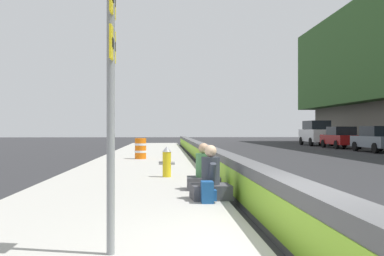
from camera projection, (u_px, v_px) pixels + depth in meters
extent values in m
cube|color=#545456|center=(309.00, 223.00, 5.23)|extent=(76.00, 0.44, 0.85)
cube|color=#8CC62D|center=(290.00, 227.00, 5.22)|extent=(74.48, 0.01, 0.54)
cylinder|color=gray|center=(111.00, 90.00, 4.98)|extent=(0.09, 0.09, 3.60)
cube|color=yellow|center=(113.00, 44.00, 4.98)|extent=(0.44, 0.02, 0.36)
cube|color=black|center=(114.00, 44.00, 4.99)|extent=(0.30, 0.01, 0.10)
cylinder|color=gold|center=(167.00, 164.00, 13.03)|extent=(0.24, 0.24, 0.72)
cone|color=gray|center=(167.00, 149.00, 13.03)|extent=(0.26, 0.26, 0.16)
cylinder|color=gray|center=(173.00, 163.00, 13.04)|extent=(0.10, 0.12, 0.10)
cylinder|color=gray|center=(161.00, 163.00, 13.02)|extent=(0.10, 0.12, 0.10)
cube|color=#424247|center=(211.00, 192.00, 8.93)|extent=(0.70, 0.81, 0.28)
cylinder|color=#333842|center=(211.00, 171.00, 8.93)|extent=(0.36, 0.36, 0.54)
sphere|color=beige|center=(211.00, 151.00, 8.93)|extent=(0.24, 0.24, 0.24)
cylinder|color=#333842|center=(209.00, 172.00, 9.13)|extent=(0.28, 0.15, 0.47)
cylinder|color=#333842|center=(212.00, 174.00, 8.73)|extent=(0.28, 0.15, 0.47)
cube|color=#424247|center=(204.00, 183.00, 10.34)|extent=(0.67, 0.78, 0.28)
cylinder|color=#4C8951|center=(204.00, 165.00, 10.34)|extent=(0.36, 0.36, 0.53)
sphere|color=tan|center=(204.00, 148.00, 10.34)|extent=(0.24, 0.24, 0.24)
cylinder|color=#4C8951|center=(203.00, 167.00, 10.54)|extent=(0.28, 0.14, 0.47)
cylinder|color=#4C8951|center=(204.00, 168.00, 10.14)|extent=(0.28, 0.14, 0.47)
cube|color=navy|center=(207.00, 192.00, 8.46)|extent=(0.32, 0.22, 0.40)
cube|color=navy|center=(215.00, 195.00, 8.47)|extent=(0.22, 0.06, 0.20)
cylinder|color=orange|center=(141.00, 149.00, 20.99)|extent=(0.52, 0.52, 0.95)
cylinder|color=white|center=(141.00, 144.00, 20.99)|extent=(0.54, 0.54, 0.10)
cylinder|color=white|center=(141.00, 152.00, 20.99)|extent=(0.54, 0.54, 0.10)
cube|color=slate|center=(378.00, 142.00, 29.71)|extent=(4.52, 1.85, 0.72)
cube|color=black|center=(378.00, 131.00, 29.61)|extent=(2.22, 1.64, 0.66)
cylinder|color=black|center=(355.00, 146.00, 31.09)|extent=(0.66, 0.23, 0.66)
cylinder|color=black|center=(380.00, 146.00, 31.21)|extent=(0.66, 0.23, 0.66)
cylinder|color=black|center=(375.00, 148.00, 28.21)|extent=(0.66, 0.23, 0.66)
cube|color=maroon|center=(341.00, 140.00, 35.84)|extent=(4.51, 1.83, 0.72)
cube|color=black|center=(341.00, 131.00, 35.75)|extent=(2.21, 1.64, 0.66)
cylinder|color=black|center=(324.00, 144.00, 37.24)|extent=(0.66, 0.22, 0.66)
cylinder|color=black|center=(344.00, 143.00, 37.33)|extent=(0.66, 0.22, 0.66)
cylinder|color=black|center=(337.00, 145.00, 34.36)|extent=(0.66, 0.22, 0.66)
cylinder|color=black|center=(359.00, 145.00, 34.45)|extent=(0.66, 0.22, 0.66)
cube|color=silver|center=(316.00, 135.00, 41.88)|extent=(4.84, 2.03, 1.10)
cube|color=black|center=(316.00, 125.00, 41.79)|extent=(3.14, 1.80, 0.80)
cylinder|color=black|center=(301.00, 141.00, 43.38)|extent=(0.76, 0.24, 0.76)
cylinder|color=black|center=(320.00, 141.00, 43.45)|extent=(0.76, 0.24, 0.76)
cylinder|color=black|center=(311.00, 142.00, 40.31)|extent=(0.76, 0.24, 0.76)
cylinder|color=black|center=(332.00, 142.00, 40.38)|extent=(0.76, 0.24, 0.76)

